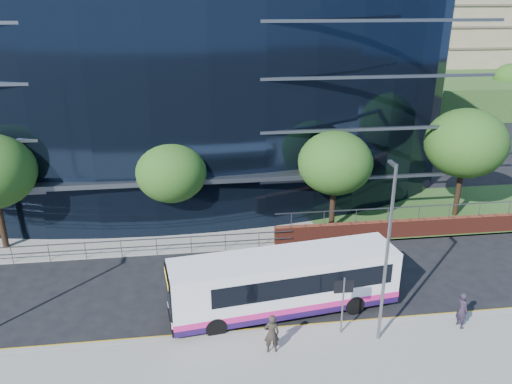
{
  "coord_description": "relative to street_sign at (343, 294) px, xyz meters",
  "views": [
    {
      "loc": [
        -1.61,
        -19.31,
        14.04
      ],
      "look_at": [
        1.96,
        8.0,
        3.27
      ],
      "focal_mm": 35.0,
      "sensor_mm": 36.0,
      "label": 1
    }
  ],
  "objects": [
    {
      "name": "tree_far_c",
      "position": [
        2.5,
        10.59,
        2.39
      ],
      "size": [
        4.62,
        4.62,
        6.51
      ],
      "color": "black",
      "rests_on": "ground"
    },
    {
      "name": "tree_dist_e",
      "position": [
        19.5,
        41.59,
        2.39
      ],
      "size": [
        4.62,
        4.62,
        6.51
      ],
      "color": "black",
      "rests_on": "ground"
    },
    {
      "name": "far_forecourt",
      "position": [
        -10.5,
        12.59,
        -2.1
      ],
      "size": [
        50.0,
        8.0,
        0.1
      ],
      "primitive_type": "cube",
      "color": "gray",
      "rests_on": "ground"
    },
    {
      "name": "tree_far_d",
      "position": [
        11.5,
        11.59,
        3.04
      ],
      "size": [
        5.28,
        5.28,
        7.44
      ],
      "color": "black",
      "rests_on": "ground"
    },
    {
      "name": "ground",
      "position": [
        -4.5,
        1.59,
        -2.15
      ],
      "size": [
        200.0,
        200.0,
        0.0
      ],
      "primitive_type": "plane",
      "color": "black",
      "rests_on": "ground"
    },
    {
      "name": "apartment_block",
      "position": [
        27.5,
        58.8,
        8.96
      ],
      "size": [
        60.0,
        42.0,
        30.0
      ],
      "color": "#2D511E",
      "rests_on": "ground"
    },
    {
      "name": "pedestrian",
      "position": [
        5.47,
        -0.26,
        -1.12
      ],
      "size": [
        0.5,
        0.69,
        1.75
      ],
      "primitive_type": "imported",
      "rotation": [
        0.0,
        0.0,
        1.7
      ],
      "color": "#271F2E",
      "rests_on": "pavement_near"
    },
    {
      "name": "streetlight_east",
      "position": [
        1.5,
        -0.59,
        2.29
      ],
      "size": [
        0.15,
        0.77,
        8.0
      ],
      "color": "slate",
      "rests_on": "pavement_near"
    },
    {
      "name": "street_sign",
      "position": [
        0.0,
        0.0,
        0.0
      ],
      "size": [
        0.85,
        0.09,
        2.8
      ],
      "color": "slate",
      "rests_on": "pavement_near"
    },
    {
      "name": "pedestrian_b",
      "position": [
        -3.25,
        -0.85,
        -1.1
      ],
      "size": [
        0.65,
        0.43,
        1.79
      ],
      "primitive_type": "imported",
      "rotation": [
        0.0,
        0.0,
        -3.14
      ],
      "color": "#2F2821",
      "rests_on": "pavement_near"
    },
    {
      "name": "yellow_line_inner",
      "position": [
        -4.5,
        0.94,
        -2.14
      ],
      "size": [
        80.0,
        0.08,
        0.01
      ],
      "primitive_type": "cube",
      "color": "gold",
      "rests_on": "ground"
    },
    {
      "name": "tree_dist_f",
      "position": [
        35.5,
        43.59,
        2.06
      ],
      "size": [
        4.29,
        4.29,
        6.05
      ],
      "color": "black",
      "rests_on": "ground"
    },
    {
      "name": "guard_railings",
      "position": [
        -12.5,
        8.59,
        -1.33
      ],
      "size": [
        24.0,
        0.05,
        1.1
      ],
      "color": "slate",
      "rests_on": "ground"
    },
    {
      "name": "yellow_line_outer",
      "position": [
        -4.5,
        0.79,
        -2.14
      ],
      "size": [
        80.0,
        0.08,
        0.01
      ],
      "primitive_type": "cube",
      "color": "gold",
      "rests_on": "ground"
    },
    {
      "name": "city_bus",
      "position": [
        -2.06,
        2.21,
        -0.6
      ],
      "size": [
        11.03,
        3.87,
        2.92
      ],
      "rotation": [
        0.0,
        0.0,
        0.13
      ],
      "color": "white",
      "rests_on": "ground"
    },
    {
      "name": "tree_far_b",
      "position": [
        -7.5,
        11.09,
        2.06
      ],
      "size": [
        4.29,
        4.29,
        6.05
      ],
      "color": "black",
      "rests_on": "ground"
    },
    {
      "name": "kerb",
      "position": [
        -4.5,
        0.59,
        -2.07
      ],
      "size": [
        80.0,
        0.25,
        0.16
      ],
      "primitive_type": "cube",
      "color": "gray",
      "rests_on": "ground"
    },
    {
      "name": "glass_office",
      "position": [
        -8.5,
        22.44,
        5.85
      ],
      "size": [
        44.0,
        23.1,
        16.0
      ],
      "color": "black",
      "rests_on": "ground"
    }
  ]
}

